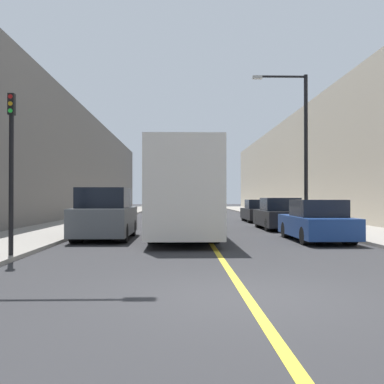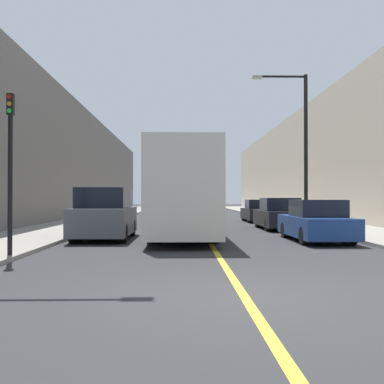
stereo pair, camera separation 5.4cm
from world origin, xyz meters
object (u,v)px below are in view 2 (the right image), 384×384
Objects in this scene: parked_suv_left at (105,216)px; car_right_mid at (279,215)px; street_lamp_right at (301,139)px; car_right_near at (316,222)px; traffic_light at (10,167)px; bus at (183,191)px; car_right_far at (259,212)px.

parked_suv_left is 0.99× the size of car_right_mid.
car_right_mid is 0.57× the size of street_lamp_right.
car_right_mid is at bearing 90.29° from car_right_near.
street_lamp_right reaches higher than parked_suv_left.
bus is at bearing 60.64° from traffic_light.
traffic_light reaches higher than car_right_near.
bus is at bearing -148.97° from street_lamp_right.
bus is 10.93m from car_right_far.
traffic_light reaches higher than parked_suv_left.
street_lamp_right is (1.34, 6.99, 3.96)m from car_right_near.
street_lamp_right is at bearing 33.55° from parked_suv_left.
street_lamp_right is 1.91× the size of traffic_light.
traffic_light is at bearing -119.36° from bus.
traffic_light is (-10.63, -11.63, -2.27)m from street_lamp_right.
car_right_mid is at bearing 49.05° from traffic_light.
street_lamp_right is at bearing 34.82° from car_right_mid.
car_right_mid is (-0.03, 6.04, 0.02)m from car_right_near.
car_right_mid is at bearing -145.18° from street_lamp_right.
parked_suv_left is 1.07× the size of traffic_light.
car_right_far is 1.03× the size of traffic_light.
traffic_light reaches higher than bus.
parked_suv_left is 0.99× the size of car_right_near.
bus is 3.92m from parked_suv_left.
parked_suv_left is 1.03× the size of car_right_far.
bus reaches higher than car_right_mid.
street_lamp_right reaches higher than traffic_light.
bus is 2.82× the size of car_right_mid.
traffic_light is (-9.29, -4.63, 1.69)m from car_right_near.
street_lamp_right is at bearing -78.68° from car_right_far.
parked_suv_left is 5.93m from traffic_light.
bus reaches higher than parked_suv_left.
car_right_far is (7.98, 12.00, -0.24)m from parked_suv_left.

